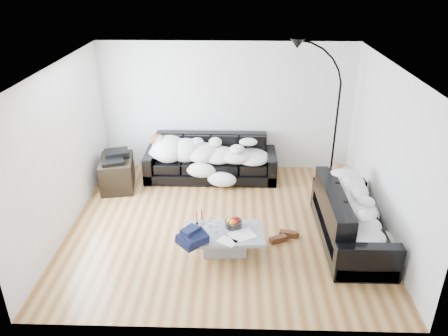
{
  "coord_description": "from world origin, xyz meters",
  "views": [
    {
      "loc": [
        0.19,
        -6.11,
        3.98
      ],
      "look_at": [
        0.0,
        0.3,
        0.9
      ],
      "focal_mm": 35.0,
      "sensor_mm": 36.0,
      "label": 1
    }
  ],
  "objects_px": {
    "candle_right": "(202,217)",
    "floor_lamp": "(336,123)",
    "fruit_bowl": "(234,222)",
    "av_cabinet": "(117,173)",
    "sleeper_right": "(354,204)",
    "coffee_table": "(224,242)",
    "wine_glass_a": "(210,222)",
    "wine_glass_c": "(217,228)",
    "stereo": "(115,156)",
    "sofa_right": "(352,216)",
    "wine_glass_b": "(203,226)",
    "candle_left": "(197,218)",
    "sleeper_back": "(210,149)",
    "shoes": "(283,236)",
    "sofa_back": "(211,158)"
  },
  "relations": [
    {
      "from": "shoes",
      "to": "candle_left",
      "type": "bearing_deg",
      "value": 172.63
    },
    {
      "from": "sofa_back",
      "to": "candle_left",
      "type": "xyz_separation_m",
      "value": [
        -0.08,
        -2.25,
        0.03
      ]
    },
    {
      "from": "wine_glass_a",
      "to": "stereo",
      "type": "xyz_separation_m",
      "value": [
        -1.89,
        1.86,
        0.23
      ]
    },
    {
      "from": "sleeper_back",
      "to": "floor_lamp",
      "type": "distance_m",
      "value": 2.43
    },
    {
      "from": "sofa_right",
      "to": "floor_lamp",
      "type": "bearing_deg",
      "value": -2.11
    },
    {
      "from": "sofa_right",
      "to": "av_cabinet",
      "type": "xyz_separation_m",
      "value": [
        -4.05,
        1.63,
        -0.13
      ]
    },
    {
      "from": "sleeper_back",
      "to": "candle_left",
      "type": "xyz_separation_m",
      "value": [
        -0.08,
        -2.2,
        -0.19
      ]
    },
    {
      "from": "sleeper_back",
      "to": "wine_glass_b",
      "type": "distance_m",
      "value": 2.4
    },
    {
      "from": "sofa_back",
      "to": "sofa_right",
      "type": "distance_m",
      "value": 3.1
    },
    {
      "from": "stereo",
      "to": "sofa_right",
      "type": "bearing_deg",
      "value": -41.15
    },
    {
      "from": "coffee_table",
      "to": "shoes",
      "type": "distance_m",
      "value": 0.97
    },
    {
      "from": "sleeper_right",
      "to": "floor_lamp",
      "type": "xyz_separation_m",
      "value": [
        0.07,
        2.01,
        0.56
      ]
    },
    {
      "from": "sofa_right",
      "to": "stereo",
      "type": "bearing_deg",
      "value": 68.06
    },
    {
      "from": "av_cabinet",
      "to": "wine_glass_a",
      "type": "bearing_deg",
      "value": -54.33
    },
    {
      "from": "wine_glass_b",
      "to": "av_cabinet",
      "type": "distance_m",
      "value": 2.68
    },
    {
      "from": "coffee_table",
      "to": "wine_glass_a",
      "type": "relative_size",
      "value": 6.96
    },
    {
      "from": "sleeper_right",
      "to": "coffee_table",
      "type": "xyz_separation_m",
      "value": [
        -1.95,
        -0.37,
        -0.47
      ]
    },
    {
      "from": "sofa_right",
      "to": "shoes",
      "type": "distance_m",
      "value": 1.11
    },
    {
      "from": "wine_glass_c",
      "to": "sleeper_back",
      "type": "bearing_deg",
      "value": 95.41
    },
    {
      "from": "coffee_table",
      "to": "wine_glass_c",
      "type": "height_order",
      "value": "wine_glass_c"
    },
    {
      "from": "sleeper_right",
      "to": "wine_glass_a",
      "type": "xyz_separation_m",
      "value": [
        -2.16,
        -0.23,
        -0.22
      ]
    },
    {
      "from": "shoes",
      "to": "av_cabinet",
      "type": "xyz_separation_m",
      "value": [
        -3.01,
        1.67,
        0.24
      ]
    },
    {
      "from": "candle_right",
      "to": "floor_lamp",
      "type": "distance_m",
      "value": 3.29
    },
    {
      "from": "candle_left",
      "to": "floor_lamp",
      "type": "bearing_deg",
      "value": 41.63
    },
    {
      "from": "wine_glass_b",
      "to": "fruit_bowl",
      "type": "bearing_deg",
      "value": 18.39
    },
    {
      "from": "sofa_right",
      "to": "wine_glass_a",
      "type": "distance_m",
      "value": 2.18
    },
    {
      "from": "sleeper_right",
      "to": "floor_lamp",
      "type": "height_order",
      "value": "floor_lamp"
    },
    {
      "from": "candle_right",
      "to": "wine_glass_c",
      "type": "bearing_deg",
      "value": -45.58
    },
    {
      "from": "sleeper_right",
      "to": "wine_glass_c",
      "type": "xyz_separation_m",
      "value": [
        -2.06,
        -0.38,
        -0.22
      ]
    },
    {
      "from": "wine_glass_b",
      "to": "candle_left",
      "type": "distance_m",
      "value": 0.22
    },
    {
      "from": "fruit_bowl",
      "to": "candle_right",
      "type": "distance_m",
      "value": 0.49
    },
    {
      "from": "coffee_table",
      "to": "candle_right",
      "type": "height_order",
      "value": "candle_right"
    },
    {
      "from": "sleeper_back",
      "to": "shoes",
      "type": "xyz_separation_m",
      "value": [
        1.25,
        -2.07,
        -0.58
      ]
    },
    {
      "from": "stereo",
      "to": "wine_glass_b",
      "type": "bearing_deg",
      "value": -67.19
    },
    {
      "from": "fruit_bowl",
      "to": "floor_lamp",
      "type": "distance_m",
      "value": 3.02
    },
    {
      "from": "sofa_back",
      "to": "floor_lamp",
      "type": "bearing_deg",
      "value": -1.73
    },
    {
      "from": "wine_glass_b",
      "to": "floor_lamp",
      "type": "distance_m",
      "value": 3.42
    },
    {
      "from": "sofa_right",
      "to": "sleeper_right",
      "type": "distance_m",
      "value": 0.21
    },
    {
      "from": "coffee_table",
      "to": "stereo",
      "type": "bearing_deg",
      "value": 136.44
    },
    {
      "from": "wine_glass_c",
      "to": "floor_lamp",
      "type": "relative_size",
      "value": 0.06
    },
    {
      "from": "sofa_right",
      "to": "coffee_table",
      "type": "relative_size",
      "value": 1.81
    },
    {
      "from": "sofa_right",
      "to": "stereo",
      "type": "distance_m",
      "value": 4.37
    },
    {
      "from": "sleeper_right",
      "to": "wine_glass_a",
      "type": "relative_size",
      "value": 10.8
    },
    {
      "from": "wine_glass_a",
      "to": "candle_right",
      "type": "distance_m",
      "value": 0.17
    },
    {
      "from": "coffee_table",
      "to": "wine_glass_a",
      "type": "bearing_deg",
      "value": 147.58
    },
    {
      "from": "sofa_back",
      "to": "coffee_table",
      "type": "relative_size",
      "value": 2.21
    },
    {
      "from": "wine_glass_c",
      "to": "fruit_bowl",
      "type": "bearing_deg",
      "value": 34.9
    },
    {
      "from": "coffee_table",
      "to": "fruit_bowl",
      "type": "relative_size",
      "value": 4.52
    },
    {
      "from": "fruit_bowl",
      "to": "av_cabinet",
      "type": "distance_m",
      "value": 2.9
    },
    {
      "from": "fruit_bowl",
      "to": "wine_glass_c",
      "type": "height_order",
      "value": "fruit_bowl"
    }
  ]
}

